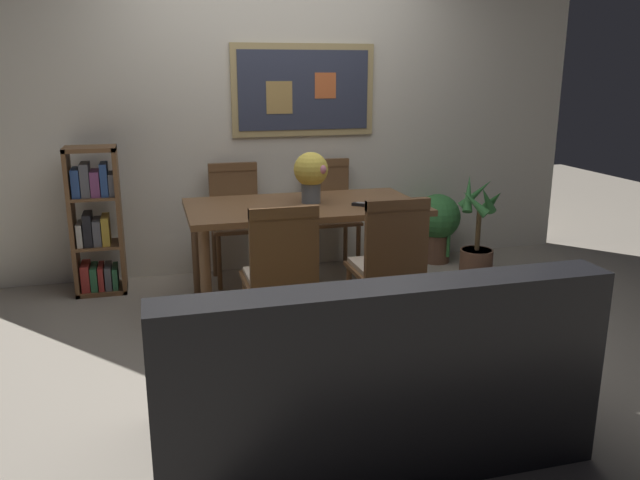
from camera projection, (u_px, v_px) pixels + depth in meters
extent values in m
plane|color=gray|center=(326.00, 333.00, 4.01)|extent=(12.00, 12.00, 0.00)
cube|color=silver|center=(275.00, 110.00, 5.08)|extent=(5.20, 0.10, 2.60)
cube|color=tan|center=(304.00, 90.00, 5.04)|extent=(1.16, 0.02, 0.72)
cube|color=#33384C|center=(304.00, 90.00, 5.03)|extent=(1.06, 0.01, 0.62)
cube|color=tan|center=(279.00, 98.00, 4.98)|extent=(0.21, 0.00, 0.25)
cube|color=#D86633|center=(325.00, 86.00, 5.05)|extent=(0.17, 0.00, 0.20)
cube|color=brown|center=(304.00, 207.00, 4.30)|extent=(1.58, 0.85, 0.04)
cylinder|color=brown|center=(206.00, 282.00, 3.90)|extent=(0.07, 0.07, 0.69)
cylinder|color=brown|center=(419.00, 264.00, 4.26)|extent=(0.07, 0.07, 0.69)
cylinder|color=brown|center=(197.00, 252.00, 4.54)|extent=(0.07, 0.07, 0.69)
cylinder|color=brown|center=(383.00, 239.00, 4.90)|extent=(0.07, 0.07, 0.69)
cube|color=brown|center=(384.00, 270.00, 3.84)|extent=(0.40, 0.40, 0.03)
cube|color=#C6B299|center=(385.00, 265.00, 3.84)|extent=(0.36, 0.36, 0.03)
cylinder|color=brown|center=(367.00, 317.00, 3.70)|extent=(0.04, 0.04, 0.42)
cylinder|color=brown|center=(420.00, 312.00, 3.79)|extent=(0.04, 0.04, 0.42)
cylinder|color=brown|center=(349.00, 298.00, 4.02)|extent=(0.04, 0.04, 0.42)
cylinder|color=brown|center=(399.00, 293.00, 4.10)|extent=(0.04, 0.04, 0.42)
cube|color=brown|center=(397.00, 239.00, 3.61)|extent=(0.38, 0.04, 0.46)
cube|color=brown|center=(398.00, 204.00, 3.56)|extent=(0.38, 0.05, 0.06)
cube|color=brown|center=(238.00, 227.00, 4.89)|extent=(0.40, 0.40, 0.03)
cube|color=#C6B299|center=(238.00, 224.00, 4.88)|extent=(0.36, 0.36, 0.03)
cylinder|color=brown|center=(256.00, 248.00, 5.15)|extent=(0.04, 0.04, 0.42)
cylinder|color=brown|center=(214.00, 251.00, 5.06)|extent=(0.04, 0.04, 0.42)
cylinder|color=brown|center=(264.00, 259.00, 4.83)|extent=(0.04, 0.04, 0.42)
cylinder|color=brown|center=(219.00, 263.00, 4.74)|extent=(0.04, 0.04, 0.42)
cube|color=brown|center=(233.00, 192.00, 4.99)|extent=(0.38, 0.04, 0.46)
cube|color=brown|center=(232.00, 167.00, 4.94)|extent=(0.38, 0.05, 0.06)
cube|color=brown|center=(332.00, 220.00, 5.10)|extent=(0.40, 0.40, 0.03)
cube|color=#C6B299|center=(332.00, 217.00, 5.09)|extent=(0.36, 0.36, 0.03)
cylinder|color=brown|center=(345.00, 240.00, 5.36)|extent=(0.04, 0.04, 0.42)
cylinder|color=brown|center=(307.00, 243.00, 5.28)|extent=(0.04, 0.04, 0.42)
cylinder|color=brown|center=(358.00, 251.00, 5.04)|extent=(0.04, 0.04, 0.42)
cylinder|color=brown|center=(317.00, 254.00, 4.96)|extent=(0.04, 0.04, 0.42)
cube|color=brown|center=(326.00, 187.00, 5.21)|extent=(0.38, 0.04, 0.46)
cube|color=brown|center=(326.00, 163.00, 5.15)|extent=(0.38, 0.05, 0.06)
cube|color=brown|center=(278.00, 280.00, 3.65)|extent=(0.40, 0.40, 0.03)
cube|color=#C6B299|center=(278.00, 276.00, 3.64)|extent=(0.36, 0.36, 0.03)
cylinder|color=brown|center=(255.00, 331.00, 3.51)|extent=(0.04, 0.04, 0.42)
cylinder|color=brown|center=(314.00, 325.00, 3.59)|extent=(0.04, 0.04, 0.42)
cylinder|color=brown|center=(246.00, 309.00, 3.82)|extent=(0.04, 0.04, 0.42)
cylinder|color=brown|center=(300.00, 304.00, 3.91)|extent=(0.04, 0.04, 0.42)
cube|color=brown|center=(284.00, 248.00, 3.42)|extent=(0.38, 0.04, 0.46)
cube|color=brown|center=(284.00, 212.00, 3.37)|extent=(0.38, 0.05, 0.06)
cube|color=black|center=(361.00, 398.00, 2.81)|extent=(1.80, 0.84, 0.40)
cube|color=black|center=(390.00, 340.00, 2.41)|extent=(1.80, 0.20, 0.44)
cube|color=black|center=(170.00, 355.00, 2.53)|extent=(0.18, 0.80, 0.22)
cube|color=black|center=(527.00, 315.00, 2.94)|extent=(0.18, 0.80, 0.22)
cube|color=#B78C33|center=(267.00, 352.00, 2.44)|extent=(0.32, 0.16, 0.33)
cube|color=#B78C33|center=(377.00, 340.00, 2.55)|extent=(0.32, 0.16, 0.33)
cube|color=brown|center=(72.00, 222.00, 4.58)|extent=(0.03, 0.28, 1.09)
cube|color=brown|center=(120.00, 220.00, 4.66)|extent=(0.03, 0.28, 1.09)
cube|color=brown|center=(103.00, 289.00, 4.76)|extent=(0.36, 0.28, 0.03)
cube|color=brown|center=(89.00, 149.00, 4.49)|extent=(0.36, 0.28, 0.03)
cube|color=brown|center=(99.00, 245.00, 4.67)|extent=(0.30, 0.28, 0.02)
cube|color=brown|center=(94.00, 197.00, 4.58)|extent=(0.30, 0.28, 0.02)
cube|color=#B2332D|center=(86.00, 276.00, 4.70)|extent=(0.06, 0.22, 0.20)
cube|color=#337247|center=(95.00, 277.00, 4.72)|extent=(0.05, 0.22, 0.18)
cube|color=#B2332D|center=(102.00, 276.00, 4.73)|extent=(0.04, 0.22, 0.18)
cube|color=#595960|center=(109.00, 276.00, 4.75)|extent=(0.05, 0.22, 0.17)
cube|color=#337247|center=(116.00, 276.00, 4.76)|extent=(0.04, 0.22, 0.16)
cube|color=beige|center=(80.00, 234.00, 4.62)|extent=(0.04, 0.22, 0.17)
cube|color=black|center=(88.00, 229.00, 4.62)|extent=(0.06, 0.22, 0.23)
cube|color=#595960|center=(98.00, 231.00, 4.64)|extent=(0.06, 0.22, 0.19)
cube|color=gold|center=(106.00, 229.00, 4.66)|extent=(0.05, 0.22, 0.21)
cube|color=#2D4C8C|center=(76.00, 182.00, 4.52)|extent=(0.06, 0.22, 0.20)
cube|color=#595960|center=(86.00, 179.00, 4.53)|extent=(0.06, 0.22, 0.24)
cube|color=#7F3F72|center=(96.00, 183.00, 4.55)|extent=(0.06, 0.22, 0.18)
cube|color=#2D4C8C|center=(104.00, 179.00, 4.56)|extent=(0.05, 0.22, 0.23)
cube|color=#595960|center=(113.00, 184.00, 4.59)|extent=(0.05, 0.22, 0.16)
cylinder|color=brown|center=(436.00, 248.00, 5.47)|extent=(0.24, 0.24, 0.24)
cylinder|color=#332319|center=(437.00, 236.00, 5.44)|extent=(0.21, 0.21, 0.02)
sphere|color=#387F3D|center=(437.00, 217.00, 5.40)|extent=(0.39, 0.39, 0.39)
cylinder|color=#387F3D|center=(448.00, 245.00, 5.35)|extent=(0.03, 0.03, 0.21)
cylinder|color=#387F3D|center=(444.00, 242.00, 5.57)|extent=(0.03, 0.03, 0.28)
cylinder|color=brown|center=(476.00, 262.00, 5.14)|extent=(0.26, 0.26, 0.20)
cylinder|color=#332319|center=(477.00, 251.00, 5.12)|extent=(0.24, 0.24, 0.02)
cylinder|color=brown|center=(478.00, 230.00, 5.07)|extent=(0.04, 0.04, 0.33)
cone|color=#387F3D|center=(494.00, 200.00, 5.04)|extent=(0.08, 0.25, 0.22)
cone|color=#387F3D|center=(476.00, 194.00, 5.14)|extent=(0.30, 0.15, 0.28)
cone|color=#387F3D|center=(469.00, 193.00, 5.02)|extent=(0.18, 0.23, 0.31)
cone|color=#387F3D|center=(475.00, 203.00, 4.92)|extent=(0.22, 0.24, 0.22)
cone|color=#387F3D|center=(487.00, 200.00, 4.95)|extent=(0.20, 0.13, 0.24)
cylinder|color=slate|center=(311.00, 192.00, 4.32)|extent=(0.13, 0.13, 0.15)
sphere|color=#EACC4C|center=(311.00, 169.00, 4.28)|extent=(0.23, 0.23, 0.23)
sphere|color=silver|center=(301.00, 171.00, 4.35)|extent=(0.05, 0.05, 0.05)
sphere|color=pink|center=(321.00, 169.00, 4.22)|extent=(0.07, 0.07, 0.07)
sphere|color=#D86633|center=(323.00, 168.00, 4.33)|extent=(0.05, 0.05, 0.05)
cube|color=black|center=(363.00, 205.00, 4.22)|extent=(0.15, 0.14, 0.02)
cube|color=gray|center=(363.00, 203.00, 4.22)|extent=(0.10, 0.09, 0.00)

